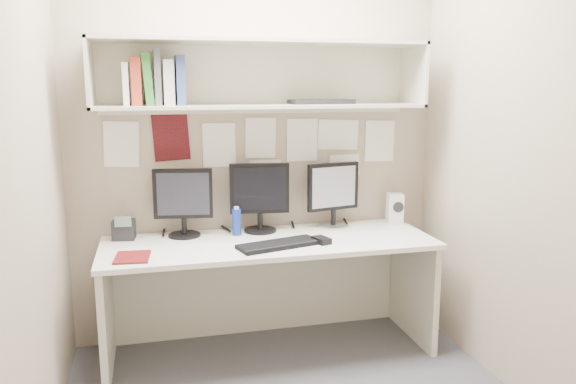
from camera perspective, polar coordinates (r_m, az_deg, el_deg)
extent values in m
cube|color=tan|center=(3.66, -3.12, 5.20)|extent=(2.40, 0.02, 2.60)
cube|color=tan|center=(1.76, 9.26, -1.03)|extent=(2.40, 0.02, 2.60)
cube|color=tan|center=(2.66, -25.02, 2.07)|extent=(0.02, 2.00, 2.60)
cube|color=tan|center=(3.21, 22.09, 3.64)|extent=(0.02, 2.00, 2.60)
cube|color=silver|center=(3.42, -1.88, -5.16)|extent=(2.00, 0.70, 0.03)
cube|color=beige|center=(3.84, -2.89, -9.08)|extent=(1.96, 0.02, 0.70)
cube|color=beige|center=(3.46, -2.55, 8.69)|extent=(2.00, 0.38, 0.02)
cube|color=beige|center=(3.46, -2.60, 14.99)|extent=(2.00, 0.38, 0.02)
cube|color=beige|center=(3.63, -3.15, 11.79)|extent=(2.00, 0.02, 0.40)
cube|color=beige|center=(3.40, -19.49, 11.27)|extent=(0.02, 0.38, 0.40)
cube|color=beige|center=(3.78, 12.63, 11.51)|extent=(0.02, 0.38, 0.40)
cylinder|color=black|center=(3.57, -10.47, -4.32)|extent=(0.20, 0.20, 0.01)
cylinder|color=black|center=(3.55, -10.50, -3.43)|extent=(0.03, 0.03, 0.10)
cube|color=black|center=(3.52, -10.62, -0.16)|extent=(0.36, 0.09, 0.31)
cube|color=black|center=(3.50, -10.60, -0.22)|extent=(0.31, 0.05, 0.26)
cylinder|color=black|center=(3.62, -2.84, -3.90)|extent=(0.21, 0.21, 0.02)
cylinder|color=black|center=(3.61, -2.85, -2.99)|extent=(0.03, 0.03, 0.10)
cube|color=black|center=(3.58, -2.92, 0.37)|extent=(0.38, 0.08, 0.32)
cube|color=black|center=(3.56, -2.86, 0.32)|extent=(0.33, 0.05, 0.27)
cylinder|color=#A5A5AA|center=(3.75, 4.60, -3.44)|extent=(0.20, 0.20, 0.01)
cylinder|color=black|center=(3.73, 4.62, -2.58)|extent=(0.03, 0.03, 0.10)
cube|color=black|center=(3.70, 4.61, 0.56)|extent=(0.37, 0.11, 0.31)
cube|color=silver|center=(3.68, 4.71, 0.51)|extent=(0.31, 0.07, 0.27)
cube|color=black|center=(3.29, -0.95, -5.36)|extent=(0.51, 0.29, 0.02)
cube|color=black|center=(3.36, 3.41, -4.91)|extent=(0.11, 0.13, 0.04)
cube|color=silver|center=(3.88, 10.79, -1.66)|extent=(0.12, 0.12, 0.20)
cylinder|color=black|center=(3.83, 11.14, -1.53)|extent=(0.07, 0.02, 0.07)
cylinder|color=navy|center=(3.53, -5.24, -3.06)|extent=(0.06, 0.06, 0.17)
cylinder|color=white|center=(3.51, -5.27, -1.66)|extent=(0.03, 0.03, 0.02)
cube|color=#621012|center=(3.19, -15.53, -6.40)|extent=(0.20, 0.24, 0.01)
cube|color=black|center=(3.57, -16.34, -3.69)|extent=(0.14, 0.12, 0.12)
cube|color=#4C6659|center=(3.50, -16.43, -2.89)|extent=(0.10, 0.02, 0.07)
cube|color=silver|center=(3.39, -16.12, 10.46)|extent=(0.03, 0.20, 0.24)
cube|color=#A4301E|center=(3.39, -15.14, 10.73)|extent=(0.06, 0.20, 0.27)
cube|color=#286B23|center=(3.39, -14.05, 11.01)|extent=(0.05, 0.20, 0.29)
cube|color=#504F55|center=(3.39, -13.12, 11.27)|extent=(0.04, 0.20, 0.32)
cube|color=beige|center=(3.39, -12.05, 10.79)|extent=(0.06, 0.20, 0.26)
cube|color=navy|center=(3.40, -10.90, 11.06)|extent=(0.05, 0.20, 0.29)
cube|color=black|center=(3.58, 3.41, 9.15)|extent=(0.42, 0.20, 0.03)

